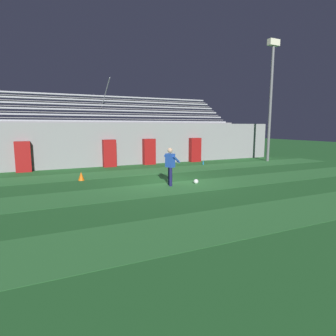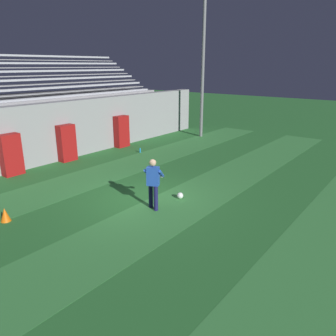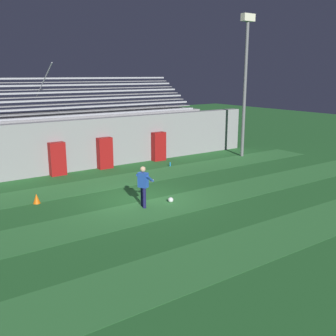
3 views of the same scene
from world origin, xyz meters
name	(u,v)px [view 1 (image 1 of 3)]	position (x,y,z in m)	size (l,w,h in m)	color
ground_plane	(167,181)	(0.00, 0.00, 0.00)	(80.00, 80.00, 0.00)	#286B2D
turf_stripe_near	(255,217)	(0.00, -6.00, 0.00)	(28.00, 2.27, 0.01)	#38843D
turf_stripe_mid	(182,187)	(0.00, -1.46, 0.00)	(28.00, 2.27, 0.01)	#38843D
turf_stripe_far	(145,172)	(0.00, 3.09, 0.00)	(28.00, 2.27, 0.01)	#38843D
back_wall	(127,144)	(0.00, 6.50, 1.40)	(24.00, 0.60, 2.80)	gray
padding_pillar_gate_left	(109,153)	(-1.37, 5.95, 0.88)	(0.82, 0.44, 1.76)	maroon
padding_pillar_gate_right	(149,152)	(1.37, 5.95, 0.88)	(0.82, 0.44, 1.76)	maroon
padding_pillar_far_left	(23,157)	(-6.34, 5.95, 0.88)	(0.82, 0.44, 1.76)	maroon
padding_pillar_far_right	(195,150)	(5.01, 5.95, 0.88)	(0.82, 0.44, 1.76)	maroon
bleacher_stand	(117,141)	(0.00, 9.19, 1.51)	(18.00, 4.75, 5.83)	gray
floodlight_pole	(271,87)	(10.21, 3.97, 5.47)	(0.90, 0.36, 8.75)	slate
goalkeeper	(170,164)	(-0.30, -0.96, 0.95)	(0.68, 0.72, 1.67)	#19194C
soccer_ball	(196,181)	(0.90, -1.15, 0.11)	(0.22, 0.22, 0.22)	white
traffic_cone	(81,176)	(-3.72, 1.92, 0.21)	(0.30, 0.30, 0.42)	orange
water_bottle	(203,163)	(4.66, 4.24, 0.12)	(0.07, 0.07, 0.24)	#1E8CD8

